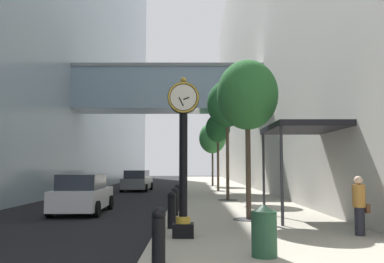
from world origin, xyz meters
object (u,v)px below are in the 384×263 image
Objects in this scene: bollard_nearest at (161,236)px; street_tree_far at (214,138)px; car_red_far at (139,179)px; street_tree_near at (249,96)px; car_white_mid at (85,194)px; car_grey_near at (139,181)px; pedestrian_walking at (362,204)px; bollard_fourth at (177,202)px; trash_bin at (266,230)px; bollard_third at (174,209)px; bollard_fifth at (179,197)px; street_tree_mid_far at (220,129)px; street_clock at (185,148)px; street_tree_mid_near at (229,105)px.

street_tree_far reaches higher than bollard_nearest.
car_red_far reaches higher than bollard_nearest.
street_tree_near is 8.18m from car_white_mid.
pedestrian_walking is at bearing -67.93° from car_grey_near.
car_white_mid reaches higher than bollard_fourth.
bollard_nearest is at bearing -90.00° from bollard_fourth.
bollard_nearest is 1.04× the size of trash_bin.
street_tree_far is 3.84× the size of pedestrian_walking.
bollard_third is 28.20m from car_red_far.
bollard_third is 4.72m from bollard_fifth.
bollard_fourth is at bearing -79.22° from car_red_far.
street_tree_mid_far is (2.57, 18.28, 4.10)m from bollard_third.
bollard_fifth is at bearing -100.73° from street_tree_mid_far.
street_tree_far is 1.31× the size of car_red_far.
bollard_fourth is (0.00, 7.08, 0.00)m from bollard_nearest.
street_clock is 0.70× the size of street_tree_far.
street_tree_mid_near is at bearing 64.57° from bollard_fifth.
pedestrian_walking is at bearing -77.56° from street_tree_mid_near.
street_tree_far is at bearing 89.06° from trash_bin.
pedestrian_walking is 0.34× the size of car_red_far.
street_clock is 12.20m from street_tree_mid_near.
car_grey_near is 1.05× the size of car_white_mid.
car_red_far is (-1.00, 7.04, -0.05)m from car_grey_near.
bollard_third reaches higher than trash_bin.
trash_bin is at bearing -91.28° from street_tree_mid_far.
street_tree_far reaches higher than car_white_mid.
pedestrian_walking reaches higher than bollard_nearest.
street_tree_mid_near reaches higher than car_white_mid.
street_clock is 4.94m from pedestrian_walking.
street_tree_mid_far reaches higher than street_tree_near.
street_tree_near reaches higher than bollard_third.
bollard_third is at bearing -104.25° from street_tree_mid_near.
pedestrian_walking is (5.08, -5.98, 0.25)m from bollard_fifth.
car_grey_near reaches higher than bollard_third.
street_tree_near is at bearing -90.00° from street_tree_far.
street_tree_mid_far is at bearing 63.38° from car_white_mid.
car_white_mid is (-6.61, -5.03, -4.62)m from street_tree_mid_near.
bollard_fifth is 0.25× the size of car_white_mid.
street_tree_mid_near reaches higher than pedestrian_walking.
street_tree_far reaches higher than street_tree_near.
street_tree_mid_far reaches higher than pedestrian_walking.
trash_bin is at bearing 23.67° from bollard_nearest.
pedestrian_walking is (3.01, 2.54, 0.28)m from trash_bin.
street_tree_mid_far reaches higher than bollard_nearest.
bollard_third is 0.18× the size of street_tree_far.
car_grey_near is (-3.84, 20.74, 0.10)m from bollard_third.
car_red_far is at bearing 102.35° from trash_bin.
street_clock is 3.87× the size of bollard_nearest.
street_clock is at bearing -79.27° from car_grey_near.
street_tree_mid_near is (2.57, 7.77, 4.71)m from bollard_fourth.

